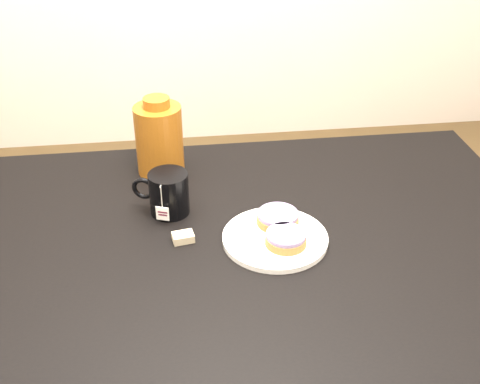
{
  "coord_description": "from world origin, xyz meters",
  "views": [
    {
      "loc": [
        -0.12,
        -1.04,
        1.52
      ],
      "look_at": [
        0.03,
        0.09,
        0.81
      ],
      "focal_mm": 45.0,
      "sensor_mm": 36.0,
      "label": 1
    }
  ],
  "objects_px": {
    "bagel_back": "(278,218)",
    "bagel_package": "(159,138)",
    "table": "(233,269)",
    "bagel_front": "(286,239)",
    "mug": "(168,193)",
    "plate": "(275,238)",
    "teabag_pouch": "(183,237)"
  },
  "relations": [
    {
      "from": "bagel_back",
      "to": "bagel_package",
      "type": "relative_size",
      "value": 0.63
    },
    {
      "from": "table",
      "to": "bagel_front",
      "type": "relative_size",
      "value": 11.35
    },
    {
      "from": "mug",
      "to": "bagel_package",
      "type": "xyz_separation_m",
      "value": [
        -0.01,
        0.19,
        0.04
      ]
    },
    {
      "from": "plate",
      "to": "table",
      "type": "bearing_deg",
      "value": 169.39
    },
    {
      "from": "table",
      "to": "plate",
      "type": "height_order",
      "value": "plate"
    },
    {
      "from": "table",
      "to": "bagel_package",
      "type": "distance_m",
      "value": 0.39
    },
    {
      "from": "plate",
      "to": "teabag_pouch",
      "type": "distance_m",
      "value": 0.2
    },
    {
      "from": "table",
      "to": "plate",
      "type": "xyz_separation_m",
      "value": [
        0.09,
        -0.02,
        0.09
      ]
    },
    {
      "from": "plate",
      "to": "teabag_pouch",
      "type": "height_order",
      "value": "teabag_pouch"
    },
    {
      "from": "mug",
      "to": "bagel_package",
      "type": "height_order",
      "value": "bagel_package"
    },
    {
      "from": "bagel_front",
      "to": "mug",
      "type": "xyz_separation_m",
      "value": [
        -0.24,
        0.17,
        0.03
      ]
    },
    {
      "from": "bagel_back",
      "to": "table",
      "type": "bearing_deg",
      "value": -162.88
    },
    {
      "from": "table",
      "to": "mug",
      "type": "distance_m",
      "value": 0.23
    },
    {
      "from": "bagel_front",
      "to": "teabag_pouch",
      "type": "relative_size",
      "value": 2.74
    },
    {
      "from": "bagel_front",
      "to": "mug",
      "type": "distance_m",
      "value": 0.3
    },
    {
      "from": "table",
      "to": "plate",
      "type": "relative_size",
      "value": 6.17
    },
    {
      "from": "bagel_front",
      "to": "teabag_pouch",
      "type": "bearing_deg",
      "value": 165.68
    },
    {
      "from": "mug",
      "to": "bagel_back",
      "type": "bearing_deg",
      "value": -1.97
    },
    {
      "from": "table",
      "to": "plate",
      "type": "distance_m",
      "value": 0.13
    },
    {
      "from": "plate",
      "to": "teabag_pouch",
      "type": "relative_size",
      "value": 5.04
    },
    {
      "from": "plate",
      "to": "bagel_back",
      "type": "height_order",
      "value": "bagel_back"
    },
    {
      "from": "mug",
      "to": "teabag_pouch",
      "type": "height_order",
      "value": "mug"
    },
    {
      "from": "teabag_pouch",
      "to": "mug",
      "type": "bearing_deg",
      "value": 102.79
    },
    {
      "from": "table",
      "to": "teabag_pouch",
      "type": "xyz_separation_m",
      "value": [
        -0.11,
        0.01,
        0.09
      ]
    },
    {
      "from": "bagel_front",
      "to": "bagel_back",
      "type": "bearing_deg",
      "value": 92.1
    },
    {
      "from": "bagel_back",
      "to": "plate",
      "type": "bearing_deg",
      "value": -106.35
    },
    {
      "from": "table",
      "to": "mug",
      "type": "bearing_deg",
      "value": 136.68
    },
    {
      "from": "bagel_front",
      "to": "mug",
      "type": "bearing_deg",
      "value": 144.38
    },
    {
      "from": "bagel_back",
      "to": "teabag_pouch",
      "type": "height_order",
      "value": "bagel_back"
    },
    {
      "from": "teabag_pouch",
      "to": "bagel_package",
      "type": "relative_size",
      "value": 0.22
    },
    {
      "from": "table",
      "to": "teabag_pouch",
      "type": "bearing_deg",
      "value": 175.33
    },
    {
      "from": "bagel_back",
      "to": "bagel_front",
      "type": "height_order",
      "value": "same"
    }
  ]
}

